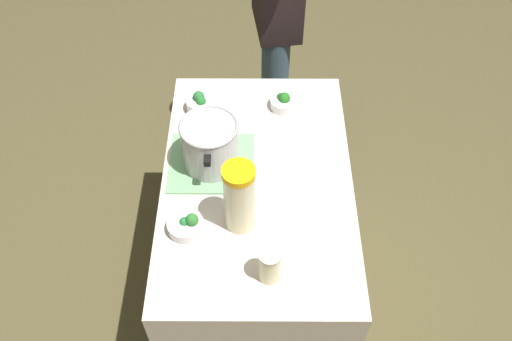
{
  "coord_description": "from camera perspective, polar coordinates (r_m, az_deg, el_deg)",
  "views": [
    {
      "loc": [
        -1.3,
        -0.0,
        2.53
      ],
      "look_at": [
        0.0,
        0.0,
        0.94
      ],
      "focal_mm": 38.43,
      "sensor_mm": 36.0,
      "label": 1
    }
  ],
  "objects": [
    {
      "name": "mason_jar",
      "position": [
        1.8,
        1.29,
        -9.83
      ],
      "size": [
        0.08,
        0.08,
        0.14
      ],
      "color": "beige",
      "rests_on": "counter_slab"
    },
    {
      "name": "lemonade_pitcher",
      "position": [
        1.85,
        -1.88,
        -2.85
      ],
      "size": [
        0.11,
        0.11,
        0.29
      ],
      "color": "beige",
      "rests_on": "counter_slab"
    },
    {
      "name": "broccoli_bowl_front",
      "position": [
        2.34,
        2.79,
        7.16
      ],
      "size": [
        0.12,
        0.12,
        0.07
      ],
      "color": "silver",
      "rests_on": "counter_slab"
    },
    {
      "name": "counter_slab",
      "position": [
        2.45,
        0.0,
        -7.38
      ],
      "size": [
        1.15,
        0.73,
        0.89
      ],
      "primitive_type": "cube",
      "color": "beige",
      "rests_on": "ground_plane"
    },
    {
      "name": "broccoli_bowl_back",
      "position": [
        2.33,
        -5.97,
        6.99
      ],
      "size": [
        0.12,
        0.12,
        0.09
      ],
      "color": "silver",
      "rests_on": "counter_slab"
    },
    {
      "name": "person_cook",
      "position": [
        2.76,
        2.07,
        16.13
      ],
      "size": [
        0.5,
        0.24,
        1.74
      ],
      "color": "#3C5162",
      "rests_on": "ground_plane"
    },
    {
      "name": "dish_cloth",
      "position": [
        2.14,
        -4.71,
        0.82
      ],
      "size": [
        0.3,
        0.33,
        0.01
      ],
      "primitive_type": "cube",
      "color": "#74AD76",
      "rests_on": "counter_slab"
    },
    {
      "name": "cooking_pot",
      "position": [
        2.06,
        -4.91,
        2.79
      ],
      "size": [
        0.29,
        0.22,
        0.2
      ],
      "color": "#B7B7BC",
      "rests_on": "dish_cloth"
    },
    {
      "name": "broccoli_bowl_center",
      "position": [
        1.95,
        -7.4,
        -5.64
      ],
      "size": [
        0.13,
        0.13,
        0.08
      ],
      "color": "silver",
      "rests_on": "counter_slab"
    },
    {
      "name": "ground_plane",
      "position": [
        2.84,
        0.0,
        -12.16
      ],
      "size": [
        8.0,
        8.0,
        0.0
      ],
      "primitive_type": "plane",
      "color": "brown"
    }
  ]
}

